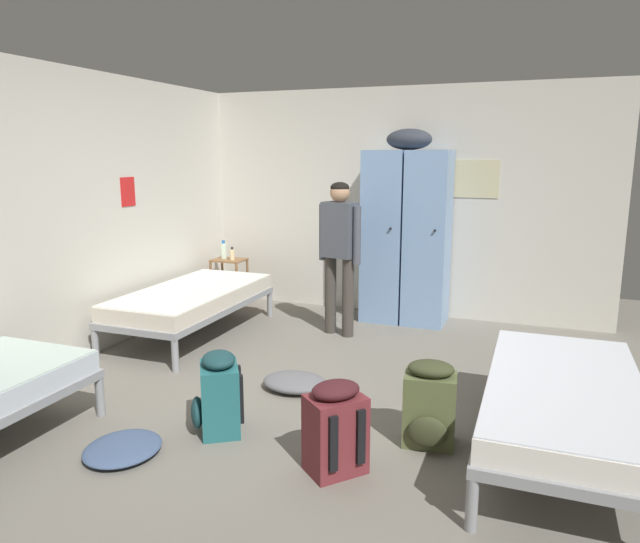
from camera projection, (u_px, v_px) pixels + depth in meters
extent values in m
plane|color=slate|center=(307.00, 405.00, 4.25)|extent=(8.77, 8.77, 0.00)
cube|color=beige|center=(398.00, 203.00, 6.54)|extent=(4.64, 0.06, 2.54)
cube|color=beige|center=(50.00, 221.00, 4.80)|extent=(0.06, 5.48, 2.54)
cube|color=beige|center=(473.00, 179.00, 6.17)|extent=(0.55, 0.01, 0.40)
cube|color=red|center=(128.00, 192.00, 5.63)|extent=(0.01, 0.20, 0.28)
cube|color=#7A9ECC|center=(386.00, 236.00, 6.34)|extent=(0.44, 0.52, 1.85)
cylinder|color=black|center=(390.00, 228.00, 6.03)|extent=(0.02, 0.03, 0.02)
cube|color=#7A9ECC|center=(427.00, 239.00, 6.18)|extent=(0.44, 0.52, 1.85)
cylinder|color=black|center=(435.00, 231.00, 5.87)|extent=(0.02, 0.03, 0.02)
ellipsoid|color=#333842|center=(409.00, 139.00, 6.06)|extent=(0.48, 0.36, 0.22)
cylinder|color=brown|center=(211.00, 284.00, 6.97)|extent=(0.03, 0.03, 0.55)
cylinder|color=brown|center=(237.00, 287.00, 6.85)|extent=(0.03, 0.03, 0.55)
cylinder|color=brown|center=(223.00, 280.00, 7.22)|extent=(0.03, 0.03, 0.55)
cylinder|color=brown|center=(248.00, 282.00, 7.09)|extent=(0.03, 0.03, 0.55)
cube|color=brown|center=(230.00, 290.00, 7.05)|extent=(0.38, 0.30, 0.02)
cube|color=brown|center=(229.00, 260.00, 6.97)|extent=(0.38, 0.30, 0.02)
cylinder|color=gray|center=(619.00, 388.00, 4.21)|extent=(0.06, 0.06, 0.28)
cylinder|color=gray|center=(499.00, 373.00, 4.50)|extent=(0.06, 0.06, 0.28)
cylinder|color=gray|center=(472.00, 504.00, 2.81)|extent=(0.06, 0.06, 0.28)
cube|color=gray|center=(563.00, 409.00, 3.48)|extent=(0.90, 1.90, 0.06)
cube|color=silver|center=(564.00, 393.00, 3.46)|extent=(0.87, 1.84, 0.14)
cube|color=silver|center=(565.00, 381.00, 3.44)|extent=(0.86, 1.82, 0.01)
cylinder|color=gray|center=(95.00, 344.00, 5.18)|extent=(0.06, 0.06, 0.28)
cylinder|color=gray|center=(175.00, 356.00, 4.88)|extent=(0.06, 0.06, 0.28)
cylinder|color=gray|center=(206.00, 298.00, 6.86)|extent=(0.06, 0.06, 0.28)
cylinder|color=gray|center=(270.00, 304.00, 6.57)|extent=(0.06, 0.06, 0.28)
cube|color=gray|center=(192.00, 306.00, 5.84)|extent=(0.90, 1.90, 0.06)
cube|color=beige|center=(192.00, 296.00, 5.82)|extent=(0.87, 1.84, 0.14)
cube|color=white|center=(191.00, 289.00, 5.81)|extent=(0.86, 1.82, 0.01)
cylinder|color=gray|center=(10.00, 381.00, 4.35)|extent=(0.06, 0.06, 0.28)
cylinder|color=gray|center=(100.00, 397.00, 4.06)|extent=(0.06, 0.06, 0.28)
cylinder|color=#3D3833|center=(348.00, 298.00, 5.80)|extent=(0.12, 0.12, 0.80)
cylinder|color=#3D3833|center=(331.00, 295.00, 5.93)|extent=(0.12, 0.12, 0.80)
cube|color=#474C56|center=(340.00, 230.00, 5.73)|extent=(0.37, 0.28, 0.55)
cylinder|color=#474C56|center=(357.00, 235.00, 5.62)|extent=(0.08, 0.08, 0.57)
cylinder|color=#474C56|center=(323.00, 232.00, 5.86)|extent=(0.08, 0.08, 0.57)
sphere|color=tan|center=(340.00, 193.00, 5.66)|extent=(0.20, 0.20, 0.20)
ellipsoid|color=black|center=(340.00, 188.00, 5.65)|extent=(0.19, 0.19, 0.11)
cylinder|color=silver|center=(224.00, 251.00, 7.00)|extent=(0.07, 0.07, 0.18)
cylinder|color=#2666B2|center=(223.00, 242.00, 6.98)|extent=(0.04, 0.04, 0.04)
cylinder|color=beige|center=(232.00, 255.00, 6.90)|extent=(0.05, 0.05, 0.13)
cylinder|color=black|center=(232.00, 248.00, 6.88)|extent=(0.03, 0.03, 0.03)
cube|color=#23666B|center=(220.00, 399.00, 3.81)|extent=(0.38, 0.40, 0.46)
ellipsoid|color=#193D42|center=(197.00, 412.00, 3.80)|extent=(0.20, 0.24, 0.20)
ellipsoid|color=#193D42|center=(218.00, 360.00, 3.76)|extent=(0.34, 0.36, 0.10)
cube|color=black|center=(239.00, 388.00, 3.92)|extent=(0.05, 0.06, 0.32)
cube|color=black|center=(242.00, 399.00, 3.75)|extent=(0.05, 0.06, 0.32)
cube|color=maroon|center=(335.00, 434.00, 3.33)|extent=(0.39, 0.40, 0.46)
ellipsoid|color=#42191E|center=(323.00, 436.00, 3.47)|extent=(0.22, 0.23, 0.20)
ellipsoid|color=#42191E|center=(336.00, 390.00, 3.27)|extent=(0.35, 0.36, 0.10)
cube|color=black|center=(361.00, 437.00, 3.24)|extent=(0.05, 0.05, 0.32)
cube|color=black|center=(333.00, 444.00, 3.16)|extent=(0.05, 0.05, 0.32)
cube|color=#566038|center=(429.00, 409.00, 3.65)|extent=(0.35, 0.28, 0.46)
ellipsoid|color=#383D23|center=(428.00, 432.00, 3.53)|extent=(0.25, 0.11, 0.20)
ellipsoid|color=#383D23|center=(431.00, 369.00, 3.60)|extent=(0.31, 0.25, 0.10)
cube|color=black|center=(417.00, 396.00, 3.80)|extent=(0.05, 0.03, 0.32)
cube|color=black|center=(444.00, 398.00, 3.76)|extent=(0.05, 0.03, 0.32)
ellipsoid|color=#42567A|center=(123.00, 448.00, 3.55)|extent=(0.45, 0.49, 0.08)
ellipsoid|color=slate|center=(295.00, 382.00, 4.53)|extent=(0.51, 0.40, 0.12)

